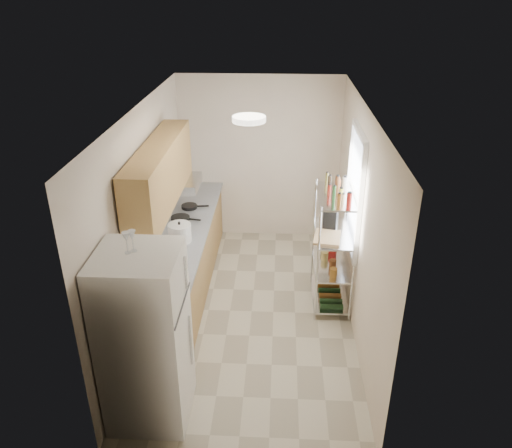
{
  "coord_description": "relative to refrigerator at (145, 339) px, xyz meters",
  "views": [
    {
      "loc": [
        0.32,
        -5.24,
        3.82
      ],
      "look_at": [
        0.04,
        0.25,
        1.13
      ],
      "focal_mm": 35.0,
      "sensor_mm": 36.0,
      "label": 1
    }
  ],
  "objects": [
    {
      "name": "wine_glass_a",
      "position": [
        -0.07,
        0.02,
        0.98
      ],
      "size": [
        0.07,
        0.07,
        0.19
      ],
      "primitive_type": null,
      "color": "silver",
      "rests_on": "refrigerator"
    },
    {
      "name": "frying_pan_large",
      "position": [
        -0.14,
        2.47,
        0.04
      ],
      "size": [
        0.3,
        0.3,
        0.04
      ],
      "primitive_type": "cylinder",
      "rotation": [
        0.0,
        0.0,
        -0.19
      ],
      "color": "black",
      "rests_on": "counter_run"
    },
    {
      "name": "range_hood",
      "position": [
        -0.13,
        2.58,
        0.51
      ],
      "size": [
        0.5,
        0.6,
        0.12
      ],
      "primitive_type": "cube",
      "color": "#B7BABC",
      "rests_on": "room"
    },
    {
      "name": "storage_bag",
      "position": [
        1.92,
        2.31,
        -0.25
      ],
      "size": [
        0.13,
        0.15,
        0.15
      ],
      "primitive_type": "cube",
      "rotation": [
        0.0,
        0.0,
        -0.32
      ],
      "color": "#AB1B15",
      "rests_on": "bakers_rack"
    },
    {
      "name": "refrigerator",
      "position": [
        0.0,
        0.0,
        0.0
      ],
      "size": [
        0.73,
        0.73,
        1.77
      ],
      "primitive_type": "cube",
      "color": "white",
      "rests_on": "ground"
    },
    {
      "name": "frying_pan_small",
      "position": [
        -0.09,
        2.86,
        0.04
      ],
      "size": [
        0.25,
        0.25,
        0.05
      ],
      "primitive_type": "cylinder",
      "rotation": [
        0.0,
        0.0,
        0.14
      ],
      "color": "black",
      "rests_on": "counter_run"
    },
    {
      "name": "upper_cabinets",
      "position": [
        -0.18,
        1.78,
        0.93
      ],
      "size": [
        0.33,
        2.2,
        0.72
      ],
      "primitive_type": "cube",
      "color": "#A27C45",
      "rests_on": "room"
    },
    {
      "name": "cutting_board",
      "position": [
        1.78,
        1.81,
        0.14
      ],
      "size": [
        0.37,
        0.44,
        0.03
      ],
      "primitive_type": "cube",
      "rotation": [
        0.0,
        0.0,
        -0.15
      ],
      "color": "tan",
      "rests_on": "bakers_rack"
    },
    {
      "name": "window",
      "position": [
        2.1,
        2.03,
        0.67
      ],
      "size": [
        0.06,
        1.0,
        1.46
      ],
      "primitive_type": "cube",
      "color": "white",
      "rests_on": "room"
    },
    {
      "name": "bakers_rack",
      "position": [
        1.88,
        1.97,
        0.23
      ],
      "size": [
        0.45,
        0.9,
        1.73
      ],
      "color": "silver",
      "rests_on": "ground"
    },
    {
      "name": "room",
      "position": [
        0.87,
        1.68,
        0.42
      ],
      "size": [
        2.52,
        4.42,
        2.62
      ],
      "color": "#BFB59B",
      "rests_on": "ground"
    },
    {
      "name": "ceiling_dome",
      "position": [
        0.87,
        1.38,
        1.69
      ],
      "size": [
        0.34,
        0.34,
        0.05
      ],
      "primitive_type": "cylinder",
      "color": "white",
      "rests_on": "room"
    },
    {
      "name": "counter_run",
      "position": [
        -0.05,
        2.11,
        -0.43
      ],
      "size": [
        0.63,
        3.51,
        0.9
      ],
      "color": "#A27C45",
      "rests_on": "ground"
    },
    {
      "name": "rice_cooker",
      "position": [
        -0.03,
        1.86,
        0.13
      ],
      "size": [
        0.29,
        0.29,
        0.23
      ],
      "primitive_type": "cylinder",
      "color": "white",
      "rests_on": "counter_run"
    },
    {
      "name": "wine_glass_b",
      "position": [
        -0.03,
        0.06,
        0.98
      ],
      "size": [
        0.07,
        0.07,
        0.19
      ],
      "primitive_type": null,
      "color": "silver",
      "rests_on": "refrigerator"
    },
    {
      "name": "espresso_machine",
      "position": [
        1.84,
        2.12,
        0.27
      ],
      "size": [
        0.22,
        0.28,
        0.29
      ],
      "primitive_type": "cube",
      "rotation": [
        0.0,
        0.0,
        -0.22
      ],
      "color": "black",
      "rests_on": "bakers_rack"
    }
  ]
}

